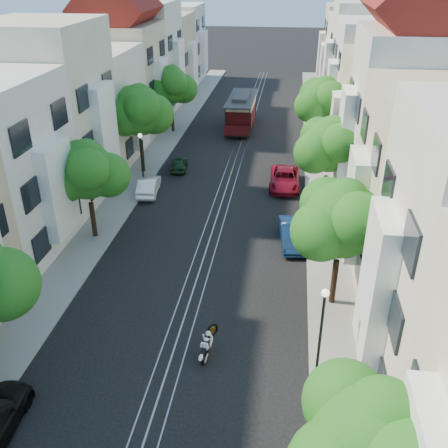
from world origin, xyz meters
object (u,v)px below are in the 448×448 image
at_px(tree_e_a, 376,447).
at_px(parked_car_e_far, 285,179).
at_px(lamp_west, 141,152).
at_px(sportbike_rider, 207,343).
at_px(tree_e_d, 324,101).
at_px(lamp_east, 322,319).
at_px(cable_car, 241,110).
at_px(tree_w_c, 139,112).
at_px(tree_e_c, 330,147).
at_px(parked_car_e_mid, 292,234).
at_px(parked_car_w_mid, 149,186).
at_px(tree_e_b, 343,221).
at_px(parked_car_w_far, 179,164).
at_px(tree_w_d, 172,86).
at_px(tree_w_b, 88,172).

relative_size(tree_e_a, parked_car_e_far, 1.29).
relative_size(lamp_west, sportbike_rider, 2.43).
distance_m(tree_e_d, lamp_east, 27.07).
xyz_separation_m(lamp_east, cable_car, (-6.80, 34.34, -0.95)).
bearing_deg(tree_w_c, tree_e_c, -19.15).
distance_m(tree_e_c, tree_e_d, 11.00).
xyz_separation_m(parked_car_e_mid, parked_car_e_far, (-0.71, 8.71, 0.01)).
xyz_separation_m(lamp_west, parked_car_e_far, (10.70, 1.53, -2.17)).
distance_m(tree_w_c, sportbike_rider, 22.78).
distance_m(tree_e_c, parked_car_w_mid, 13.49).
relative_size(tree_e_b, parked_car_w_far, 2.13).
bearing_deg(tree_w_d, parked_car_e_far, -47.16).
bearing_deg(parked_car_e_mid, parked_car_e_far, 88.00).
xyz_separation_m(tree_e_b, parked_car_w_mid, (-12.86, 11.96, -4.11)).
relative_size(parked_car_e_mid, parked_car_w_far, 1.29).
relative_size(lamp_east, sportbike_rider, 2.43).
bearing_deg(tree_e_a, parked_car_e_mid, 96.88).
height_order(tree_w_c, tree_w_d, tree_w_c).
distance_m(lamp_east, sportbike_rider, 5.20).
bearing_deg(cable_car, sportbike_rider, -86.24).
relative_size(tree_e_b, lamp_east, 1.61).
bearing_deg(tree_w_b, parked_car_e_mid, 3.97).
bearing_deg(lamp_west, tree_w_c, 105.75).
xyz_separation_m(tree_e_a, lamp_east, (-0.96, 7.02, -1.55)).
height_order(tree_e_d, tree_w_b, tree_e_d).
distance_m(lamp_west, parked_car_e_mid, 13.65).
xyz_separation_m(tree_w_d, cable_car, (6.64, 2.37, -2.70)).
height_order(tree_w_d, parked_car_e_far, tree_w_d).
bearing_deg(tree_e_c, tree_w_d, 131.99).
bearing_deg(parked_car_e_mid, tree_e_c, 60.66).
height_order(cable_car, parked_car_w_far, cable_car).
xyz_separation_m(tree_e_b, tree_w_b, (-14.40, 5.00, -0.34)).
distance_m(lamp_east, parked_car_w_mid, 20.82).
xyz_separation_m(tree_e_a, cable_car, (-7.76, 41.37, -2.50)).
height_order(tree_e_c, sportbike_rider, tree_e_c).
height_order(sportbike_rider, parked_car_e_far, parked_car_e_far).
relative_size(tree_e_d, tree_w_d, 1.05).
xyz_separation_m(tree_e_a, parked_car_e_far, (-2.86, 26.56, -3.72)).
xyz_separation_m(lamp_west, parked_car_w_mid, (0.70, -1.06, -2.22)).
distance_m(tree_e_a, tree_w_d, 41.57).
height_order(tree_e_b, cable_car, tree_e_b).
xyz_separation_m(cable_car, parked_car_w_far, (-3.90, -12.41, -1.36)).
bearing_deg(tree_w_b, tree_w_d, 90.00).
xyz_separation_m(tree_e_d, parked_car_w_far, (-11.66, -5.04, -4.33)).
height_order(tree_e_a, parked_car_w_far, tree_e_a).
distance_m(tree_w_d, cable_car, 7.55).
bearing_deg(parked_car_w_mid, parked_car_e_far, -171.76).
height_order(tree_w_b, cable_car, tree_w_b).
bearing_deg(tree_e_a, lamp_east, 97.79).
relative_size(tree_e_d, cable_car, 0.82).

